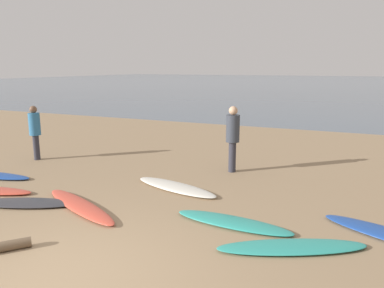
% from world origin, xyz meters
% --- Properties ---
extents(ground_plane, '(120.00, 120.00, 0.20)m').
position_xyz_m(ground_plane, '(0.00, 10.00, -0.10)').
color(ground_plane, '#997C5B').
rests_on(ground_plane, ground).
extents(ocean_water, '(140.00, 100.00, 0.01)m').
position_xyz_m(ocean_water, '(0.00, 63.18, 0.00)').
color(ocean_water, slate).
rests_on(ocean_water, ground).
extents(surfboard_3, '(2.05, 1.25, 0.09)m').
position_xyz_m(surfboard_3, '(-2.41, 1.93, 0.04)').
color(surfboard_3, '#333338').
rests_on(surfboard_3, ground).
extents(surfboard_4, '(2.42, 1.42, 0.10)m').
position_xyz_m(surfboard_4, '(-1.35, 2.23, 0.05)').
color(surfboard_4, '#D84C38').
rests_on(surfboard_4, ground).
extents(surfboard_5, '(2.24, 1.13, 0.10)m').
position_xyz_m(surfboard_5, '(-0.19, 3.97, 0.05)').
color(surfboard_5, silver).
rests_on(surfboard_5, ground).
extents(surfboard_6, '(2.12, 0.68, 0.09)m').
position_xyz_m(surfboard_6, '(1.54, 2.68, 0.04)').
color(surfboard_6, teal).
rests_on(surfboard_6, ground).
extents(surfboard_7, '(2.22, 1.47, 0.08)m').
position_xyz_m(surfboard_7, '(2.60, 2.19, 0.04)').
color(surfboard_7, teal).
rests_on(surfboard_7, ground).
extents(person_0, '(0.34, 0.34, 1.67)m').
position_xyz_m(person_0, '(0.51, 5.80, 0.99)').
color(person_0, '#2D2D38').
rests_on(person_0, ground).
extents(person_1, '(0.31, 0.31, 1.55)m').
position_xyz_m(person_1, '(-5.01, 4.74, 0.91)').
color(person_1, '#2D2D38').
rests_on(person_1, ground).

